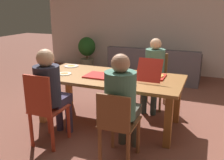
{
  "coord_description": "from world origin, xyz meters",
  "views": [
    {
      "loc": [
        1.38,
        -3.31,
        1.76
      ],
      "look_at": [
        0.0,
        0.1,
        0.66
      ],
      "focal_mm": 40.28,
      "sensor_mm": 36.0,
      "label": 1
    }
  ],
  "objects_px": {
    "couch": "(154,68)",
    "plate_1": "(64,73)",
    "pizza_box_0": "(152,75)",
    "potted_plant": "(87,51)",
    "person_2": "(122,98)",
    "chair_2": "(117,125)",
    "chair_1": "(45,109)",
    "plate_0": "(127,84)",
    "drinking_glass_1": "(51,69)",
    "person_1": "(50,88)",
    "chair_0": "(155,77)",
    "plate_2": "(71,66)",
    "person_0": "(154,69)",
    "drinking_glass_0": "(118,76)",
    "dining_table": "(109,82)",
    "pizza_box_1": "(98,75)"
  },
  "relations": [
    {
      "from": "couch",
      "to": "plate_1",
      "type": "bearing_deg",
      "value": -105.97
    },
    {
      "from": "pizza_box_0",
      "to": "person_1",
      "type": "bearing_deg",
      "value": -139.98
    },
    {
      "from": "chair_2",
      "to": "pizza_box_0",
      "type": "height_order",
      "value": "pizza_box_0"
    },
    {
      "from": "dining_table",
      "to": "potted_plant",
      "type": "bearing_deg",
      "value": 123.04
    },
    {
      "from": "drinking_glass_1",
      "to": "potted_plant",
      "type": "bearing_deg",
      "value": 108.09
    },
    {
      "from": "person_2",
      "to": "drinking_glass_0",
      "type": "xyz_separation_m",
      "value": [
        -0.29,
        0.65,
        0.07
      ]
    },
    {
      "from": "chair_1",
      "to": "person_2",
      "type": "bearing_deg",
      "value": 7.42
    },
    {
      "from": "chair_2",
      "to": "couch",
      "type": "distance_m",
      "value": 3.56
    },
    {
      "from": "pizza_box_0",
      "to": "potted_plant",
      "type": "height_order",
      "value": "pizza_box_0"
    },
    {
      "from": "person_2",
      "to": "couch",
      "type": "bearing_deg",
      "value": 96.42
    },
    {
      "from": "dining_table",
      "to": "person_1",
      "type": "xyz_separation_m",
      "value": [
        -0.49,
        -0.78,
        0.09
      ]
    },
    {
      "from": "chair_2",
      "to": "drinking_glass_0",
      "type": "bearing_deg",
      "value": 110.31
    },
    {
      "from": "chair_0",
      "to": "person_2",
      "type": "bearing_deg",
      "value": -90.0
    },
    {
      "from": "chair_1",
      "to": "potted_plant",
      "type": "relative_size",
      "value": 1.09
    },
    {
      "from": "chair_1",
      "to": "person_1",
      "type": "bearing_deg",
      "value": 90.0
    },
    {
      "from": "drinking_glass_1",
      "to": "person_1",
      "type": "bearing_deg",
      "value": -56.11
    },
    {
      "from": "person_0",
      "to": "couch",
      "type": "bearing_deg",
      "value": 101.98
    },
    {
      "from": "person_1",
      "to": "couch",
      "type": "bearing_deg",
      "value": 80.01
    },
    {
      "from": "pizza_box_0",
      "to": "dining_table",
      "type": "bearing_deg",
      "value": -166.77
    },
    {
      "from": "person_2",
      "to": "plate_1",
      "type": "bearing_deg",
      "value": 151.0
    },
    {
      "from": "dining_table",
      "to": "person_0",
      "type": "bearing_deg",
      "value": 58.62
    },
    {
      "from": "dining_table",
      "to": "chair_1",
      "type": "height_order",
      "value": "chair_1"
    },
    {
      "from": "couch",
      "to": "potted_plant",
      "type": "height_order",
      "value": "potted_plant"
    },
    {
      "from": "person_2",
      "to": "pizza_box_1",
      "type": "relative_size",
      "value": 3.61
    },
    {
      "from": "person_0",
      "to": "drinking_glass_0",
      "type": "height_order",
      "value": "person_0"
    },
    {
      "from": "chair_2",
      "to": "plate_1",
      "type": "xyz_separation_m",
      "value": [
        -1.17,
        0.78,
        0.28
      ]
    },
    {
      "from": "pizza_box_1",
      "to": "chair_1",
      "type": "bearing_deg",
      "value": -111.05
    },
    {
      "from": "chair_0",
      "to": "person_1",
      "type": "height_order",
      "value": "person_1"
    },
    {
      "from": "dining_table",
      "to": "couch",
      "type": "distance_m",
      "value": 2.63
    },
    {
      "from": "pizza_box_0",
      "to": "potted_plant",
      "type": "relative_size",
      "value": 0.58
    },
    {
      "from": "chair_2",
      "to": "drinking_glass_1",
      "type": "relative_size",
      "value": 7.27
    },
    {
      "from": "chair_1",
      "to": "drinking_glass_1",
      "type": "relative_size",
      "value": 8.1
    },
    {
      "from": "chair_0",
      "to": "couch",
      "type": "xyz_separation_m",
      "value": [
        -0.38,
        1.65,
        -0.24
      ]
    },
    {
      "from": "drinking_glass_0",
      "to": "potted_plant",
      "type": "xyz_separation_m",
      "value": [
        -2.13,
        3.12,
        -0.31
      ]
    },
    {
      "from": "person_2",
      "to": "plate_0",
      "type": "xyz_separation_m",
      "value": [
        -0.11,
        0.49,
        0.01
      ]
    },
    {
      "from": "pizza_box_1",
      "to": "couch",
      "type": "xyz_separation_m",
      "value": [
        0.26,
        2.66,
        -0.47
      ]
    },
    {
      "from": "chair_0",
      "to": "potted_plant",
      "type": "distance_m",
      "value": 3.15
    },
    {
      "from": "pizza_box_0",
      "to": "pizza_box_1",
      "type": "relative_size",
      "value": 1.49
    },
    {
      "from": "couch",
      "to": "drinking_glass_1",
      "type": "bearing_deg",
      "value": -110.03
    },
    {
      "from": "plate_1",
      "to": "chair_1",
      "type": "bearing_deg",
      "value": -76.1
    },
    {
      "from": "plate_0",
      "to": "plate_2",
      "type": "distance_m",
      "value": 1.38
    },
    {
      "from": "chair_2",
      "to": "plate_1",
      "type": "height_order",
      "value": "chair_2"
    },
    {
      "from": "pizza_box_1",
      "to": "potted_plant",
      "type": "xyz_separation_m",
      "value": [
        -1.77,
        3.03,
        -0.25
      ]
    },
    {
      "from": "plate_1",
      "to": "plate_2",
      "type": "relative_size",
      "value": 0.87
    },
    {
      "from": "person_0",
      "to": "drinking_glass_0",
      "type": "relative_size",
      "value": 8.7
    },
    {
      "from": "person_1",
      "to": "plate_0",
      "type": "distance_m",
      "value": 0.99
    },
    {
      "from": "drinking_glass_1",
      "to": "couch",
      "type": "xyz_separation_m",
      "value": [
        1.01,
        2.77,
        -0.52
      ]
    },
    {
      "from": "person_0",
      "to": "plate_1",
      "type": "distance_m",
      "value": 1.51
    },
    {
      "from": "chair_1",
      "to": "plate_0",
      "type": "bearing_deg",
      "value": 35.48
    },
    {
      "from": "chair_1",
      "to": "person_1",
      "type": "distance_m",
      "value": 0.27
    }
  ]
}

